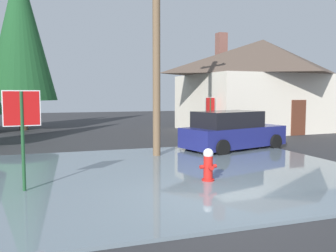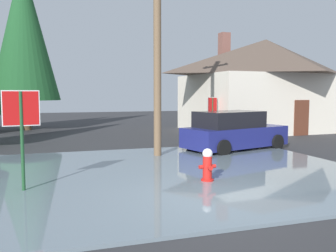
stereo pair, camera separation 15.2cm
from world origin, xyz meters
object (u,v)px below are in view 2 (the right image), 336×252
fire_hydrant (207,166)px  pine_tree_far_center (24,31)px  stop_sign_far (212,109)px  house (265,83)px  stop_sign_near (21,119)px  utility_pole (157,27)px  parked_car (233,132)px

fire_hydrant → pine_tree_far_center: (-5.39, 16.52, 5.87)m
stop_sign_far → house: house is taller
stop_sign_near → fire_hydrant: (4.52, -0.46, -1.30)m
house → pine_tree_far_center: (-14.71, 4.67, 3.31)m
utility_pole → pine_tree_far_center: size_ratio=0.85×
stop_sign_near → house: (13.84, 11.39, 1.26)m
stop_sign_far → house: 5.91m
fire_hydrant → pine_tree_far_center: 18.35m
stop_sign_near → fire_hydrant: size_ratio=2.63×
fire_hydrant → house: 15.29m
utility_pole → stop_sign_far: utility_pole is taller
fire_hydrant → stop_sign_far: bearing=64.5°
stop_sign_near → utility_pole: bearing=40.3°
utility_pole → parked_car: size_ratio=1.90×
fire_hydrant → stop_sign_far: 10.10m
stop_sign_far → stop_sign_near: bearing=-135.8°
stop_sign_near → fire_hydrant: stop_sign_near is taller
pine_tree_far_center → fire_hydrant: bearing=-71.9°
stop_sign_near → fire_hydrant: 4.73m
house → stop_sign_near: bearing=-140.5°
stop_sign_near → stop_sign_far: size_ratio=1.13×
fire_hydrant → stop_sign_near: bearing=174.2°
stop_sign_near → stop_sign_far: (8.85, 8.60, -0.21)m
stop_sign_far → parked_car: bearing=-103.1°
fire_hydrant → parked_car: size_ratio=0.19×
stop_sign_near → parked_car: 9.05m
fire_hydrant → utility_pole: bearing=92.0°
pine_tree_far_center → parked_car: bearing=-53.3°
fire_hydrant → pine_tree_far_center: bearing=108.1°
fire_hydrant → stop_sign_far: stop_sign_far is taller
stop_sign_near → parked_car: (7.86, 4.37, -0.97)m
pine_tree_far_center → utility_pole: bearing=-67.0°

